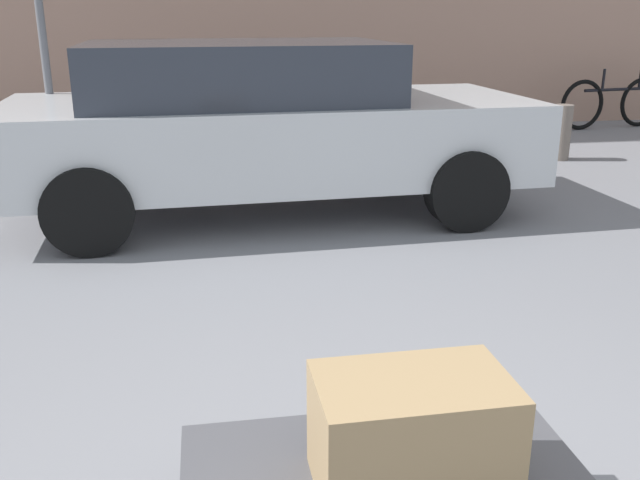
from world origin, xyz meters
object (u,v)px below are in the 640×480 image
Objects in this scene: bollard_kerb_near at (451,136)px; duffel_bag_tan_front_right at (412,434)px; parked_car at (263,124)px; bollard_kerb_mid at (561,132)px; bicycle_leaning at (612,103)px; no_parking_sign at (43,36)px.

duffel_bag_tan_front_right is at bearing -110.67° from bollard_kerb_near.
parked_car is 3.98m from bollard_kerb_mid.
parked_car is at bearing -155.21° from bollard_kerb_mid.
bicycle_leaning is at bearing 32.53° from bollard_kerb_near.
parked_car is 6.90× the size of bollard_kerb_near.
bollard_kerb_mid is at bearing 58.17° from duffel_bag_tan_front_right.
duffel_bag_tan_front_right is 9.56m from bicycle_leaning.
parked_car reaches higher than bollard_kerb_near.
duffel_bag_tan_front_right reaches higher than bollard_kerb_mid.
bollard_kerb_near is at bearing 36.29° from parked_car.
duffel_bag_tan_front_right is 4.20m from parked_car.
bicycle_leaning is (5.40, 7.89, -0.14)m from duffel_bag_tan_front_right.
bollard_kerb_mid is (3.59, 1.66, -0.44)m from parked_car.
duffel_bag_tan_front_right is 0.24× the size of no_parking_sign.
bicycle_leaning is (5.45, 3.69, -0.39)m from parked_car.
parked_car is 1.87× the size of no_parking_sign.
parked_car reaches higher than bicycle_leaning.
bollard_kerb_mid is at bearing 9.80° from no_parking_sign.
bicycle_leaning is at bearing 34.13° from parked_car.
parked_car is at bearing -21.76° from no_parking_sign.
no_parking_sign reaches higher than bicycle_leaning.
parked_car reaches higher than duffel_bag_tan_front_right.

